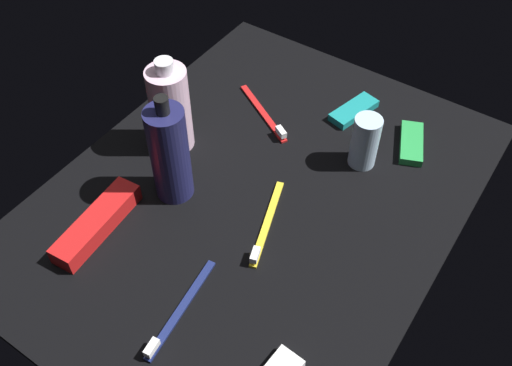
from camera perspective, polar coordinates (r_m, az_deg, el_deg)
ground_plane at (r=98.82cm, az=0.00°, el=-1.38°), size 84.00×64.00×1.20cm
lotion_bottle at (r=93.26cm, az=-8.58°, el=2.91°), size 6.45×6.45×20.69cm
bodywash_bottle at (r=102.34cm, az=-8.51°, el=7.35°), size 7.14×7.14×18.58cm
deodorant_stick at (r=101.69cm, az=10.77°, el=4.06°), size 4.86×4.86×10.20cm
toothbrush_red at (r=111.73cm, az=0.96°, el=6.79°), size 10.00×16.21×2.10cm
toothbrush_navy at (r=85.55cm, az=-7.84°, el=-12.72°), size 18.01×3.46×2.10cm
toothbrush_yellow at (r=93.33cm, az=0.96°, el=-4.34°), size 17.44×6.89×2.10cm
toothpaste_box_red at (r=95.96cm, az=-15.51°, el=-3.86°), size 17.90×5.84×3.20cm
snack_bar_green at (r=109.65cm, az=15.19°, el=3.85°), size 11.14×7.71×1.50cm
snack_bar_teal at (r=114.06cm, az=9.69°, el=7.12°), size 11.06×6.43×1.50cm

